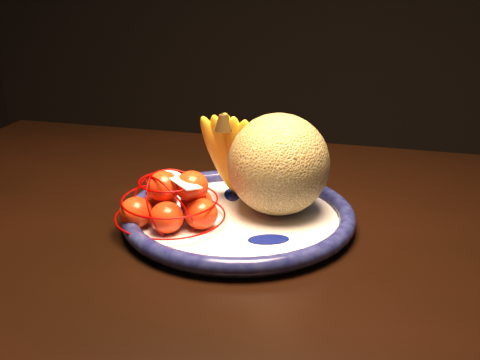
% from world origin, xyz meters
% --- Properties ---
extents(dining_table, '(1.62, 1.01, 0.79)m').
position_xyz_m(dining_table, '(0.01, -0.00, 0.71)').
color(dining_table, black).
rests_on(dining_table, ground).
extents(fruit_bowl, '(0.36, 0.36, 0.03)m').
position_xyz_m(fruit_bowl, '(-0.09, 0.01, 0.81)').
color(fruit_bowl, white).
rests_on(fruit_bowl, dining_table).
extents(cantaloupe, '(0.16, 0.16, 0.16)m').
position_xyz_m(cantaloupe, '(-0.04, 0.05, 0.88)').
color(cantaloupe, olive).
rests_on(cantaloupe, fruit_bowl).
extents(banana_bunch, '(0.11, 0.10, 0.16)m').
position_xyz_m(banana_bunch, '(-0.12, 0.08, 0.89)').
color(banana_bunch, gold).
rests_on(banana_bunch, fruit_bowl).
extents(mandarin_bag, '(0.17, 0.17, 0.10)m').
position_xyz_m(mandarin_bag, '(-0.18, -0.03, 0.84)').
color(mandarin_bag, '#FF3915').
rests_on(mandarin_bag, fruit_bowl).
extents(price_tag, '(0.07, 0.07, 0.01)m').
position_xyz_m(price_tag, '(-0.17, -0.03, 0.88)').
color(price_tag, white).
rests_on(price_tag, mandarin_bag).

